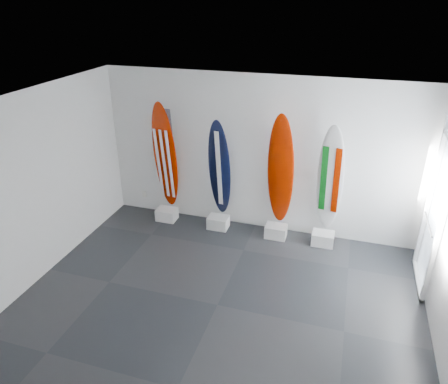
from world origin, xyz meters
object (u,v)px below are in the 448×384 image
(surfboard_navy, at_px, (219,169))
(surfboard_italy, at_px, (330,180))
(surfboard_usa, at_px, (165,157))
(surfboard_swiss, at_px, (281,171))

(surfboard_navy, bearing_deg, surfboard_italy, 7.25)
(surfboard_usa, relative_size, surfboard_swiss, 1.02)
(surfboard_navy, relative_size, surfboard_swiss, 0.91)
(surfboard_navy, bearing_deg, surfboard_swiss, 7.25)
(surfboard_usa, xyz_separation_m, surfboard_swiss, (2.28, 0.00, -0.02))
(surfboard_usa, height_order, surfboard_swiss, surfboard_usa)
(surfboard_navy, relative_size, surfboard_italy, 0.96)
(surfboard_usa, distance_m, surfboard_italy, 3.16)
(surfboard_navy, xyz_separation_m, surfboard_swiss, (1.16, 0.00, 0.10))
(surfboard_usa, height_order, surfboard_italy, surfboard_usa)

